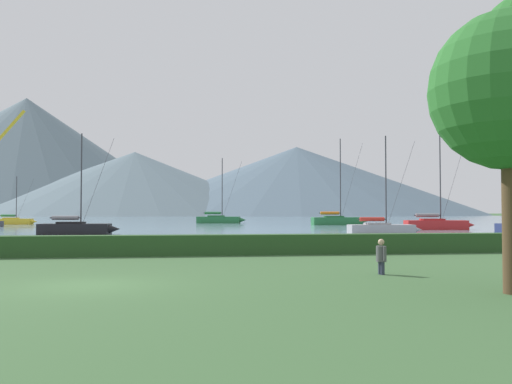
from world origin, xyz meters
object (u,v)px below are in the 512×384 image
Objects in this scene: sailboat_slip_3 at (76,228)px; sailboat_slip_10 at (219,219)px; sailboat_slip_4 at (14,221)px; sailboat_slip_7 at (382,229)px; sailboat_slip_9 at (437,224)px; sailboat_slip_2 at (337,220)px; person_seated_viewer at (381,255)px.

sailboat_slip_3 is 50.50m from sailboat_slip_10.
sailboat_slip_3 is 47.00m from sailboat_slip_4.
sailboat_slip_7 reaches higher than sailboat_slip_4.
sailboat_slip_9 is at bearing -23.17° from sailboat_slip_4.
sailboat_slip_2 is 37.33m from sailboat_slip_7.
sailboat_slip_3 is at bearing 174.36° from sailboat_slip_7.
sailboat_slip_4 is at bearing -159.61° from sailboat_slip_10.
sailboat_slip_4 is at bearing 106.71° from person_seated_viewer.
sailboat_slip_3 is at bearing 108.06° from person_seated_viewer.
sailboat_slip_3 reaches higher than person_seated_viewer.
sailboat_slip_7 is at bearing -97.94° from sailboat_slip_2.
sailboat_slip_9 is 9.91× the size of person_seated_viewer.
sailboat_slip_2 reaches higher than sailboat_slip_3.
person_seated_viewer is at bearing -107.23° from sailboat_slip_7.
sailboat_slip_4 is 68.42m from sailboat_slip_9.
sailboat_slip_4 is 67.16m from sailboat_slip_7.
sailboat_slip_10 is (17.25, 47.46, 0.13)m from sailboat_slip_3.
sailboat_slip_3 is 1.03× the size of sailboat_slip_7.
sailboat_slip_10 is at bearing 106.24° from sailboat_slip_7.
sailboat_slip_2 is 70.58m from person_seated_viewer.
sailboat_slip_2 is 1.45× the size of sailboat_slip_3.
sailboat_slip_10 is (-23.42, 39.32, 0.05)m from sailboat_slip_9.
sailboat_slip_9 is (11.86, 12.92, 0.12)m from sailboat_slip_7.
sailboat_slip_10 reaches higher than sailboat_slip_7.
sailboat_slip_3 reaches higher than sailboat_slip_7.
sailboat_slip_2 reaches higher than person_seated_viewer.
sailboat_slip_9 is 45.76m from sailboat_slip_10.
sailboat_slip_3 is at bearing -159.63° from sailboat_slip_9.
sailboat_slip_9 reaches higher than sailboat_slip_3.
sailboat_slip_7 is (46.75, -48.21, 0.00)m from sailboat_slip_4.
sailboat_slip_9 is at bearing 54.78° from person_seated_viewer.
sailboat_slip_7 reaches higher than person_seated_viewer.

